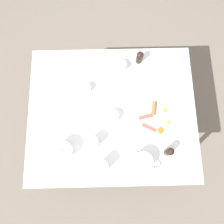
{
  "coord_description": "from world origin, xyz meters",
  "views": [
    {
      "loc": [
        -0.36,
        0.01,
        2.27
      ],
      "look_at": [
        0.0,
        0.0,
        0.79
      ],
      "focal_mm": 35.0,
      "sensor_mm": 36.0,
      "label": 1
    }
  ],
  "objects_px": {
    "teapot_near": "(63,151)",
    "knife_by_plate": "(83,114)",
    "teapot_far": "(143,162)",
    "creamer_jug": "(86,88)",
    "breakfast_plate": "(157,119)",
    "salt_grinder": "(169,152)",
    "teacup_with_saucer_left": "(112,117)",
    "pepper_grinder": "(140,57)",
    "water_glass_tall": "(102,166)",
    "napkin_folded": "(169,84)",
    "teacup_with_saucer_right": "(120,67)",
    "fork_by_plate": "(51,85)",
    "water_glass_short": "(93,142)"
  },
  "relations": [
    {
      "from": "teapot_far",
      "to": "napkin_folded",
      "type": "relative_size",
      "value": 1.19
    },
    {
      "from": "breakfast_plate",
      "to": "teapot_near",
      "type": "distance_m",
      "value": 0.68
    },
    {
      "from": "teacup_with_saucer_left",
      "to": "teacup_with_saucer_right",
      "type": "relative_size",
      "value": 1.0
    },
    {
      "from": "teapot_far",
      "to": "salt_grinder",
      "type": "distance_m",
      "value": 0.19
    },
    {
      "from": "breakfast_plate",
      "to": "knife_by_plate",
      "type": "relative_size",
      "value": 1.57
    },
    {
      "from": "water_glass_short",
      "to": "knife_by_plate",
      "type": "height_order",
      "value": "water_glass_short"
    },
    {
      "from": "napkin_folded",
      "to": "knife_by_plate",
      "type": "xyz_separation_m",
      "value": [
        -0.22,
        0.62,
        -0.0
      ]
    },
    {
      "from": "creamer_jug",
      "to": "napkin_folded",
      "type": "distance_m",
      "value": 0.6
    },
    {
      "from": "creamer_jug",
      "to": "salt_grinder",
      "type": "xyz_separation_m",
      "value": [
        -0.46,
        -0.55,
        0.03
      ]
    },
    {
      "from": "pepper_grinder",
      "to": "salt_grinder",
      "type": "height_order",
      "value": "same"
    },
    {
      "from": "teacup_with_saucer_right",
      "to": "pepper_grinder",
      "type": "distance_m",
      "value": 0.16
    },
    {
      "from": "breakfast_plate",
      "to": "creamer_jug",
      "type": "relative_size",
      "value": 3.54
    },
    {
      "from": "teacup_with_saucer_left",
      "to": "salt_grinder",
      "type": "xyz_separation_m",
      "value": [
        -0.25,
        -0.37,
        0.04
      ]
    },
    {
      "from": "pepper_grinder",
      "to": "knife_by_plate",
      "type": "relative_size",
      "value": 0.61
    },
    {
      "from": "creamer_jug",
      "to": "pepper_grinder",
      "type": "relative_size",
      "value": 0.73
    },
    {
      "from": "salt_grinder",
      "to": "knife_by_plate",
      "type": "xyz_separation_m",
      "value": [
        0.28,
        0.57,
        -0.06
      ]
    },
    {
      "from": "fork_by_plate",
      "to": "teapot_far",
      "type": "bearing_deg",
      "value": -131.72
    },
    {
      "from": "teacup_with_saucer_left",
      "to": "salt_grinder",
      "type": "relative_size",
      "value": 1.21
    },
    {
      "from": "teacup_with_saucer_right",
      "to": "fork_by_plate",
      "type": "relative_size",
      "value": 0.89
    },
    {
      "from": "teacup_with_saucer_left",
      "to": "napkin_folded",
      "type": "bearing_deg",
      "value": -59.66
    },
    {
      "from": "teapot_far",
      "to": "water_glass_short",
      "type": "bearing_deg",
      "value": 10.55
    },
    {
      "from": "napkin_folded",
      "to": "creamer_jug",
      "type": "bearing_deg",
      "value": 92.97
    },
    {
      "from": "teapot_far",
      "to": "creamer_jug",
      "type": "bearing_deg",
      "value": -21.67
    },
    {
      "from": "breakfast_plate",
      "to": "teapot_near",
      "type": "xyz_separation_m",
      "value": [
        -0.21,
        0.64,
        0.04
      ]
    },
    {
      "from": "teapot_near",
      "to": "water_glass_tall",
      "type": "bearing_deg",
      "value": -7.09
    },
    {
      "from": "teapot_near",
      "to": "pepper_grinder",
      "type": "bearing_deg",
      "value": 65.55
    },
    {
      "from": "water_glass_short",
      "to": "teacup_with_saucer_left",
      "type": "bearing_deg",
      "value": -36.91
    },
    {
      "from": "pepper_grinder",
      "to": "fork_by_plate",
      "type": "distance_m",
      "value": 0.68
    },
    {
      "from": "napkin_folded",
      "to": "knife_by_plate",
      "type": "height_order",
      "value": "napkin_folded"
    },
    {
      "from": "breakfast_plate",
      "to": "teapot_near",
      "type": "height_order",
      "value": "teapot_near"
    },
    {
      "from": "teacup_with_saucer_right",
      "to": "pepper_grinder",
      "type": "bearing_deg",
      "value": -68.83
    },
    {
      "from": "pepper_grinder",
      "to": "salt_grinder",
      "type": "xyz_separation_m",
      "value": [
        -0.68,
        -0.16,
        0.0
      ]
    },
    {
      "from": "teapot_near",
      "to": "teapot_far",
      "type": "distance_m",
      "value": 0.52
    },
    {
      "from": "knife_by_plate",
      "to": "water_glass_tall",
      "type": "bearing_deg",
      "value": -159.19
    },
    {
      "from": "pepper_grinder",
      "to": "creamer_jug",
      "type": "bearing_deg",
      "value": 119.28
    },
    {
      "from": "teacup_with_saucer_right",
      "to": "water_glass_short",
      "type": "bearing_deg",
      "value": 160.33
    },
    {
      "from": "teacup_with_saucer_right",
      "to": "salt_grinder",
      "type": "height_order",
      "value": "salt_grinder"
    },
    {
      "from": "breakfast_plate",
      "to": "salt_grinder",
      "type": "height_order",
      "value": "salt_grinder"
    },
    {
      "from": "knife_by_plate",
      "to": "breakfast_plate",
      "type": "bearing_deg",
      "value": -95.06
    },
    {
      "from": "teapot_near",
      "to": "fork_by_plate",
      "type": "xyz_separation_m",
      "value": [
        0.48,
        0.11,
        -0.05
      ]
    },
    {
      "from": "teacup_with_saucer_left",
      "to": "pepper_grinder",
      "type": "relative_size",
      "value": 1.21
    },
    {
      "from": "teapot_near",
      "to": "knife_by_plate",
      "type": "height_order",
      "value": "teapot_near"
    },
    {
      "from": "teacup_with_saucer_left",
      "to": "teapot_near",
      "type": "bearing_deg",
      "value": 124.64
    },
    {
      "from": "breakfast_plate",
      "to": "teacup_with_saucer_left",
      "type": "relative_size",
      "value": 2.15
    },
    {
      "from": "teacup_with_saucer_right",
      "to": "knife_by_plate",
      "type": "relative_size",
      "value": 0.73
    },
    {
      "from": "breakfast_plate",
      "to": "knife_by_plate",
      "type": "distance_m",
      "value": 0.52
    },
    {
      "from": "creamer_jug",
      "to": "knife_by_plate",
      "type": "xyz_separation_m",
      "value": [
        -0.19,
        0.03,
        -0.03
      ]
    },
    {
      "from": "teacup_with_saucer_right",
      "to": "water_glass_tall",
      "type": "distance_m",
      "value": 0.72
    },
    {
      "from": "teacup_with_saucer_left",
      "to": "water_glass_tall",
      "type": "relative_size",
      "value": 1.29
    },
    {
      "from": "breakfast_plate",
      "to": "fork_by_plate",
      "type": "distance_m",
      "value": 0.8
    }
  ]
}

